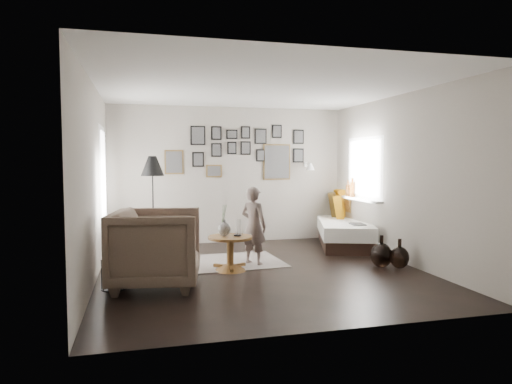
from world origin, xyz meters
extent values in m
plane|color=black|center=(0.00, 0.00, 0.00)|extent=(4.80, 4.80, 0.00)
plane|color=#9E968A|center=(0.00, 2.40, 1.30)|extent=(4.50, 0.00, 4.50)
plane|color=#9E968A|center=(0.00, -2.40, 1.30)|extent=(4.50, 0.00, 4.50)
plane|color=#9E968A|center=(-2.25, 0.00, 1.30)|extent=(0.00, 4.80, 4.80)
plane|color=#9E968A|center=(2.25, 0.00, 1.30)|extent=(0.00, 4.80, 4.80)
plane|color=white|center=(0.00, 0.00, 2.60)|extent=(4.80, 4.80, 0.00)
plane|color=white|center=(-2.23, 1.20, 1.05)|extent=(0.00, 2.14, 2.14)
plane|color=white|center=(-2.23, 1.20, 1.05)|extent=(0.00, 1.88, 1.88)
plane|color=white|center=(-2.23, 1.20, 1.05)|extent=(0.00, 1.93, 1.93)
plane|color=white|center=(2.23, 1.20, 1.45)|extent=(0.00, 1.30, 1.30)
plane|color=white|center=(2.23, 1.20, 1.45)|extent=(0.00, 1.14, 1.14)
cube|color=white|center=(2.17, 1.20, 0.88)|extent=(0.15, 1.32, 0.04)
cylinder|color=#8C4C14|center=(2.17, 1.55, 1.04)|extent=(0.10, 0.10, 0.28)
cylinder|color=#8C4C14|center=(2.17, 1.72, 1.01)|extent=(0.08, 0.08, 0.22)
cube|color=brown|center=(-1.05, 2.38, 1.55)|extent=(0.35, 0.03, 0.45)
cube|color=black|center=(-1.05, 2.37, 1.55)|extent=(0.30, 0.01, 0.40)
cube|color=black|center=(-0.60, 2.38, 2.05)|extent=(0.28, 0.03, 0.36)
cube|color=black|center=(-0.60, 2.37, 2.05)|extent=(0.23, 0.01, 0.31)
cube|color=black|center=(-0.60, 2.38, 1.60)|extent=(0.22, 0.03, 0.28)
cube|color=black|center=(-0.60, 2.37, 1.60)|extent=(0.17, 0.01, 0.23)
cube|color=black|center=(-0.25, 2.38, 2.10)|extent=(0.20, 0.03, 0.26)
cube|color=black|center=(-0.25, 2.37, 2.10)|extent=(0.15, 0.01, 0.21)
cube|color=black|center=(-0.25, 2.38, 1.78)|extent=(0.20, 0.03, 0.26)
cube|color=black|center=(-0.25, 2.37, 1.78)|extent=(0.15, 0.01, 0.21)
cube|color=black|center=(0.05, 2.38, 2.08)|extent=(0.22, 0.03, 0.18)
cube|color=black|center=(0.05, 2.37, 2.08)|extent=(0.17, 0.01, 0.13)
cube|color=black|center=(0.05, 2.38, 1.82)|extent=(0.18, 0.03, 0.24)
cube|color=black|center=(0.05, 2.37, 1.82)|extent=(0.13, 0.01, 0.19)
cube|color=black|center=(0.32, 2.38, 2.12)|extent=(0.18, 0.03, 0.24)
cube|color=black|center=(0.32, 2.37, 2.12)|extent=(0.13, 0.01, 0.19)
cube|color=black|center=(0.32, 2.38, 1.82)|extent=(0.20, 0.03, 0.26)
cube|color=black|center=(0.32, 2.37, 1.82)|extent=(0.15, 0.01, 0.21)
cube|color=black|center=(0.62, 2.38, 2.05)|extent=(0.24, 0.03, 0.30)
cube|color=black|center=(0.62, 2.37, 2.05)|extent=(0.19, 0.01, 0.25)
cube|color=black|center=(0.62, 2.38, 1.68)|extent=(0.18, 0.03, 0.24)
cube|color=black|center=(0.62, 2.37, 1.68)|extent=(0.13, 0.01, 0.19)
cube|color=brown|center=(0.95, 2.38, 1.55)|extent=(0.55, 0.03, 0.70)
cube|color=black|center=(0.95, 2.37, 1.55)|extent=(0.50, 0.01, 0.65)
cube|color=black|center=(0.95, 2.38, 2.15)|extent=(0.20, 0.03, 0.26)
cube|color=black|center=(0.95, 2.37, 2.15)|extent=(0.15, 0.01, 0.21)
cube|color=black|center=(1.40, 2.38, 2.05)|extent=(0.22, 0.03, 0.28)
cube|color=black|center=(1.40, 2.37, 2.05)|extent=(0.17, 0.01, 0.23)
cube|color=black|center=(1.40, 2.38, 1.68)|extent=(0.22, 0.03, 0.28)
cube|color=black|center=(1.40, 2.37, 1.68)|extent=(0.17, 0.01, 0.23)
cube|color=brown|center=(-0.30, 2.38, 1.38)|extent=(0.30, 0.03, 0.24)
cube|color=black|center=(-0.30, 2.37, 1.38)|extent=(0.25, 0.01, 0.19)
cube|color=white|center=(1.55, 2.37, 1.50)|extent=(0.06, 0.04, 0.10)
cylinder|color=white|center=(1.55, 2.25, 1.52)|extent=(0.02, 0.24, 0.02)
cone|color=white|center=(1.55, 2.12, 1.46)|extent=(0.18, 0.18, 0.14)
cube|color=beige|center=(-0.43, 0.65, 0.01)|extent=(1.84, 1.34, 0.01)
cone|color=brown|center=(-0.43, 0.13, 0.05)|extent=(0.47, 0.47, 0.09)
cylinder|color=brown|center=(-0.43, 0.13, 0.25)|extent=(0.10, 0.10, 0.36)
cylinder|color=brown|center=(-0.43, 0.13, 0.48)|extent=(0.63, 0.63, 0.04)
ellipsoid|color=black|center=(-0.51, 0.15, 0.60)|extent=(0.18, 0.18, 0.20)
cylinder|color=black|center=(-0.51, 0.15, 0.71)|extent=(0.05, 0.05, 0.04)
cylinder|color=black|center=(-0.32, 0.13, 0.51)|extent=(0.11, 0.11, 0.02)
cube|color=black|center=(2.00, 1.52, 0.11)|extent=(1.40, 2.11, 0.23)
cube|color=white|center=(2.00, 1.52, 0.34)|extent=(1.47, 2.19, 0.25)
cube|color=#BA710A|center=(2.02, 2.33, 0.72)|extent=(0.34, 0.61, 0.57)
cube|color=#3A2B12|center=(1.88, 2.22, 0.69)|extent=(0.42, 0.56, 0.51)
cube|color=brown|center=(2.14, 2.06, 0.68)|extent=(0.23, 0.50, 0.49)
cube|color=#BA710A|center=(1.94, 1.92, 0.67)|extent=(0.38, 0.52, 0.47)
cube|color=black|center=(2.00, 0.97, 0.47)|extent=(0.27, 0.34, 0.02)
imported|color=brown|center=(-1.48, -0.48, 0.49)|extent=(1.24, 1.21, 0.98)
cube|color=silver|center=(-1.45, -0.43, 0.48)|extent=(0.53, 0.54, 0.20)
cylinder|color=black|center=(-1.46, 1.58, 0.01)|extent=(0.26, 0.26, 0.03)
cylinder|color=black|center=(-1.46, 1.58, 0.74)|extent=(0.02, 0.02, 1.47)
cone|color=black|center=(-1.46, 1.58, 1.49)|extent=(0.39, 0.39, 0.33)
cube|color=black|center=(-2.00, -0.45, 0.16)|extent=(0.22, 0.14, 0.28)
cube|color=silver|center=(-1.97, -0.47, 0.16)|extent=(0.21, 0.11, 0.28)
ellipsoid|color=black|center=(1.77, -0.25, 0.18)|extent=(0.32, 0.32, 0.37)
cylinder|color=black|center=(1.77, -0.25, 0.43)|extent=(0.05, 0.05, 0.11)
ellipsoid|color=black|center=(2.00, -0.37, 0.16)|extent=(0.28, 0.28, 0.33)
cylinder|color=black|center=(2.00, -0.37, 0.38)|extent=(0.05, 0.05, 0.11)
imported|color=#655550|center=(-0.01, 0.41, 0.59)|extent=(0.50, 0.51, 1.19)
camera|label=1|loc=(-1.66, -6.24, 1.59)|focal=32.00mm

